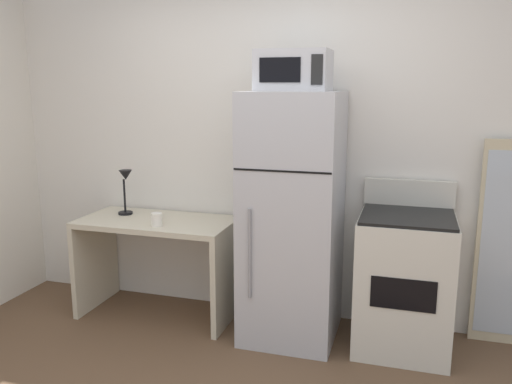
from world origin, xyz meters
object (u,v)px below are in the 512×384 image
Objects in this scene: refrigerator at (292,218)px; leaning_mirror at (511,245)px; microwave at (294,71)px; oven_range at (404,281)px; desk at (158,248)px; coffee_mug at (157,220)px; desk_lamp at (125,184)px.

leaning_mirror is (1.43, 0.29, -0.15)m from refrigerator.
microwave reaches higher than refrigerator.
desk is at bearing 179.89° from oven_range.
desk is at bearing 178.17° from refrigerator.
refrigerator is at bearing 7.55° from coffee_mug.
desk is at bearing 177.02° from microwave.
leaning_mirror is at bearing 9.81° from coffee_mug.
coffee_mug is 0.06× the size of refrigerator.
microwave reaches higher than oven_range.
desk is 12.20× the size of coffee_mug.
desk is 0.55m from desk_lamp.
leaning_mirror is (2.39, 0.41, -0.10)m from coffee_mug.
desk_lamp is 2.79m from leaning_mirror.
desk is 0.83× the size of leaning_mirror.
desk_lamp is 1.59m from microwave.
coffee_mug is 0.97m from refrigerator.
coffee_mug is (0.09, -0.16, 0.27)m from desk.
refrigerator reaches higher than desk.
desk is 1.10m from refrigerator.
coffee_mug is 0.21× the size of microwave.
microwave is at bearing -5.22° from desk_lamp.
desk_lamp is at bearing 148.68° from coffee_mug.
oven_range is (1.72, 0.16, -0.33)m from coffee_mug.
leaning_mirror is (2.48, 0.25, 0.18)m from desk.
desk is 1.05× the size of oven_range.
desk is 1.68m from microwave.
leaning_mirror is at bearing 20.84° from oven_range.
oven_range is at bearing -159.16° from leaning_mirror.
desk_lamp is 0.21× the size of refrigerator.
coffee_mug is 2.43m from leaning_mirror.
microwave is 0.42× the size of oven_range.
desk is 1.81m from oven_range.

